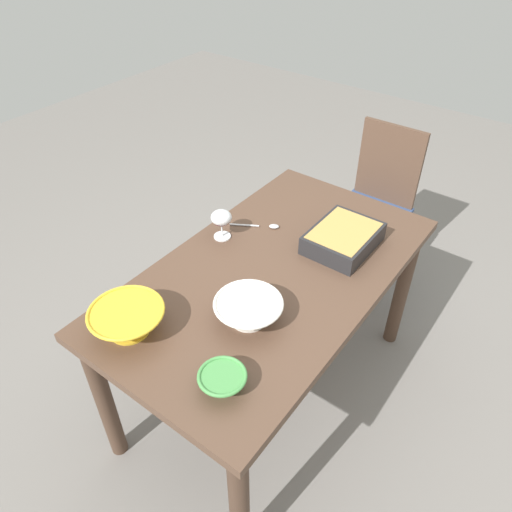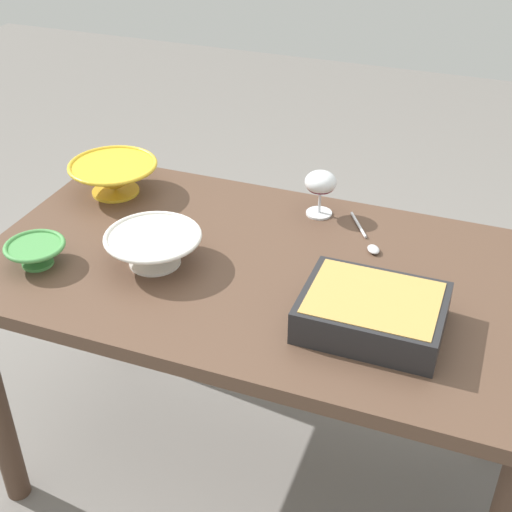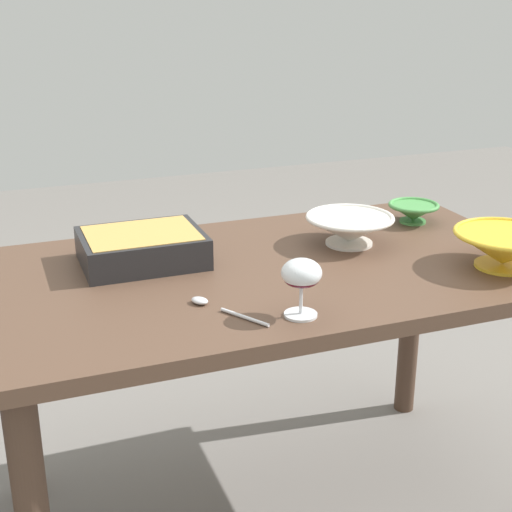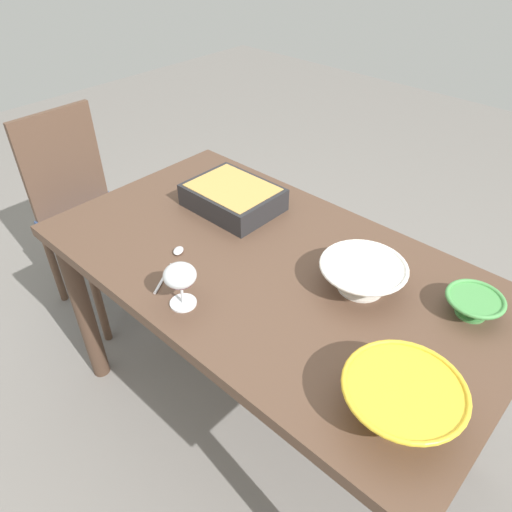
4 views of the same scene
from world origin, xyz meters
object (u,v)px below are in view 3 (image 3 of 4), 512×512
Objects in this scene: serving_bowl at (413,211)px; mixing_bowl at (350,228)px; wine_glass at (301,276)px; casserole_dish at (142,246)px; serving_spoon at (213,306)px; small_bowl at (504,247)px; dining_table at (272,305)px.

mixing_bowl is at bearing 21.92° from serving_bowl.
casserole_dish is (0.25, -0.45, -0.05)m from wine_glass.
wine_glass is at bearing 147.94° from serving_spoon.
serving_bowl is 0.77× the size of serving_spoon.
casserole_dish reaches higher than serving_bowl.
wine_glass is 0.62m from small_bowl.
wine_glass is at bearing 119.43° from casserole_dish.
small_bowl reaches higher than dining_table.
dining_table is 0.62m from small_bowl.
wine_glass is 0.43× the size of casserole_dish.
casserole_dish is 1.56× the size of serving_spoon.
wine_glass is 0.54× the size of mixing_bowl.
wine_glass reaches higher than mixing_bowl.
serving_bowl is (-0.60, -0.50, -0.06)m from wine_glass.
mixing_bowl reaches higher than serving_bowl.
dining_table is at bearing 17.84° from mixing_bowl.
small_bowl is at bearing 134.01° from mixing_bowl.
casserole_dish reaches higher than serving_spoon.
serving_bowl is (-0.28, -0.11, -0.01)m from mixing_bowl.
casserole_dish reaches higher than dining_table.
small_bowl is 1.71× the size of serving_bowl.
mixing_bowl reaches higher than serving_spoon.
serving_spoon is (0.76, 0.39, -0.03)m from serving_bowl.
wine_glass is 0.51m from mixing_bowl.
wine_glass reaches higher than small_bowl.
mixing_bowl is at bearing -129.49° from wine_glass.
mixing_bowl reaches higher than casserole_dish.
dining_table is 5.52× the size of small_bowl.
small_bowl is 1.31× the size of serving_spoon.
dining_table is 0.32m from mixing_bowl.
dining_table is at bearing 154.48° from casserole_dish.
wine_glass is (0.05, 0.30, 0.20)m from dining_table.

